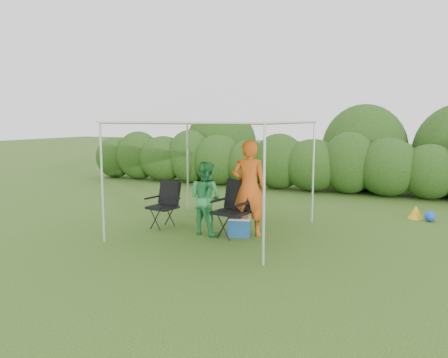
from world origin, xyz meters
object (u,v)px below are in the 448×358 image
at_px(canopy, 217,103).
at_px(chair_left, 165,201).
at_px(chair_right, 234,205).
at_px(cooler, 239,227).
at_px(man, 249,188).
at_px(woman, 205,198).

bearing_deg(canopy, chair_left, -173.94).
xyz_separation_m(chair_right, cooler, (0.11, 0.00, -0.41)).
distance_m(canopy, chair_right, 1.93).
distance_m(man, cooler, 0.75).
relative_size(chair_left, man, 0.52).
xyz_separation_m(chair_right, chair_left, (-1.52, 0.03, -0.06)).
bearing_deg(chair_left, chair_right, 7.65).
xyz_separation_m(chair_left, woman, (0.98, -0.14, 0.16)).
distance_m(chair_left, woman, 1.01).
bearing_deg(chair_left, woman, 0.40).
relative_size(canopy, chair_right, 3.00).
relative_size(woman, cooler, 2.82).
bearing_deg(chair_left, cooler, 7.78).
bearing_deg(man, woman, 11.11).
height_order(chair_right, woman, woman).
distance_m(chair_left, man, 1.80).
bearing_deg(woman, chair_right, -157.51).
relative_size(canopy, cooler, 6.32).
distance_m(woman, cooler, 0.84).
bearing_deg(woman, cooler, -159.38).
relative_size(chair_right, chair_left, 1.11).
bearing_deg(chair_right, man, 45.95).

